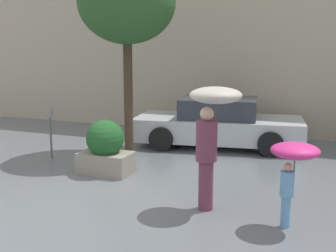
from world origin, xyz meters
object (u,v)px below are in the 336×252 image
person_adult (212,120)px  parking_meter (50,123)px  planter_box (105,148)px  parked_car_near (218,124)px  person_child (293,159)px  street_tree (127,3)px

person_adult → parking_meter: 4.78m
parking_meter → planter_box: bearing=-17.1°
person_adult → parked_car_near: bearing=57.1°
planter_box → person_adult: bearing=-23.0°
planter_box → person_child: person_child is taller
street_tree → planter_box: bearing=-79.9°
person_adult → street_tree: 4.62m
parked_car_near → street_tree: bearing=123.3°
planter_box → parking_meter: 1.93m
planter_box → street_tree: size_ratio=0.25×
person_child → street_tree: 5.88m
person_child → parking_meter: (-5.76, 1.96, -0.17)m
planter_box → street_tree: 3.59m
person_adult → parked_car_near: person_adult is taller
parked_car_near → parking_meter: 4.42m
planter_box → person_adult: person_adult is taller
parked_car_near → parking_meter: bearing=121.1°
parking_meter → person_child: bearing=-18.8°
planter_box → person_child: bearing=-19.6°
parked_car_near → street_tree: street_tree is taller
person_adult → person_child: person_adult is taller
street_tree → parking_meter: size_ratio=3.87×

